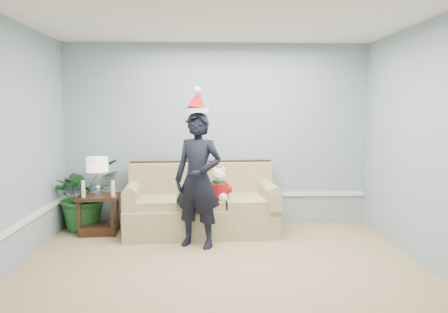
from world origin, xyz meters
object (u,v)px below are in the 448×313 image
side_table (99,219)px  man (198,180)px  table_lamp (97,166)px  teddy_bear (219,188)px  sofa (201,208)px  houseplant (85,194)px

side_table → man: man is taller
table_lamp → man: 1.58m
table_lamp → teddy_bear: (1.68, -0.29, -0.27)m
sofa → houseplant: bearing=169.5°
teddy_bear → table_lamp: bearing=177.0°
table_lamp → man: man is taller
sofa → teddy_bear: (0.24, -0.24, 0.33)m
sofa → table_lamp: 1.56m
table_lamp → houseplant: table_lamp is taller
man → sofa: bearing=111.0°
houseplant → sofa: bearing=-7.3°
sofa → houseplant: houseplant is taller
side_table → houseplant: size_ratio=0.58×
man → teddy_bear: size_ratio=3.75×
sofa → houseplant: size_ratio=2.06×
sofa → side_table: (-1.43, -0.02, -0.14)m
side_table → table_lamp: (-0.02, 0.06, 0.73)m
side_table → teddy_bear: 1.75m
man → side_table: bearing=179.0°
table_lamp → teddy_bear: size_ratio=1.17×
sofa → table_lamp: table_lamp is taller
sofa → teddy_bear: 0.47m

